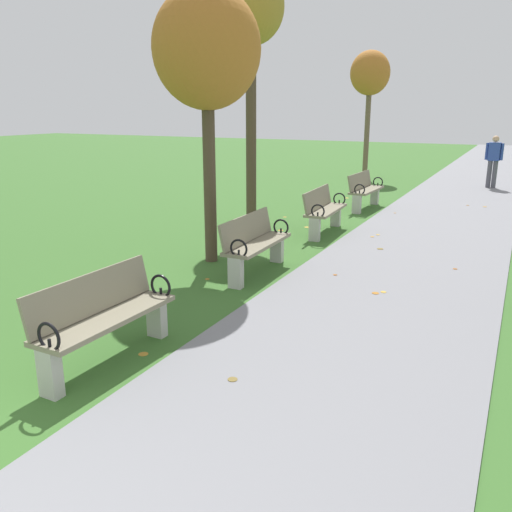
{
  "coord_description": "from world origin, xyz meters",
  "views": [
    {
      "loc": [
        3.03,
        -0.68,
        2.47
      ],
      "look_at": [
        -0.05,
        5.49,
        0.55
      ],
      "focal_mm": 37.48,
      "sensor_mm": 36.0,
      "label": 1
    }
  ],
  "objects_px": {
    "park_bench_4": "(324,209)",
    "tree_4": "(370,75)",
    "tree_3": "(251,15)",
    "park_bench_5": "(365,190)",
    "tree_2": "(207,51)",
    "park_bench_3": "(255,243)",
    "pedestrian_walking": "(494,159)",
    "park_bench_2": "(104,316)"
  },
  "relations": [
    {
      "from": "park_bench_4",
      "to": "tree_3",
      "type": "xyz_separation_m",
      "value": [
        -1.65,
        0.01,
        3.74
      ]
    },
    {
      "from": "tree_2",
      "to": "park_bench_4",
      "type": "bearing_deg",
      "value": 70.77
    },
    {
      "from": "tree_4",
      "to": "pedestrian_walking",
      "type": "xyz_separation_m",
      "value": [
        4.33,
        -0.92,
        -2.65
      ]
    },
    {
      "from": "park_bench_2",
      "to": "park_bench_3",
      "type": "height_order",
      "value": "same"
    },
    {
      "from": "park_bench_3",
      "to": "pedestrian_walking",
      "type": "bearing_deg",
      "value": 77.05
    },
    {
      "from": "park_bench_5",
      "to": "tree_4",
      "type": "distance_m",
      "value": 7.15
    },
    {
      "from": "park_bench_2",
      "to": "pedestrian_walking",
      "type": "relative_size",
      "value": 1.0
    },
    {
      "from": "park_bench_4",
      "to": "pedestrian_walking",
      "type": "height_order",
      "value": "pedestrian_walking"
    },
    {
      "from": "park_bench_4",
      "to": "tree_3",
      "type": "relative_size",
      "value": 0.32
    },
    {
      "from": "park_bench_4",
      "to": "tree_2",
      "type": "xyz_separation_m",
      "value": [
        -0.97,
        -2.79,
        2.81
      ]
    },
    {
      "from": "tree_2",
      "to": "tree_3",
      "type": "height_order",
      "value": "tree_3"
    },
    {
      "from": "tree_4",
      "to": "pedestrian_walking",
      "type": "bearing_deg",
      "value": -12.0
    },
    {
      "from": "park_bench_2",
      "to": "park_bench_5",
      "type": "height_order",
      "value": "same"
    },
    {
      "from": "tree_4",
      "to": "pedestrian_walking",
      "type": "relative_size",
      "value": 2.73
    },
    {
      "from": "park_bench_4",
      "to": "park_bench_2",
      "type": "bearing_deg",
      "value": -90.0
    },
    {
      "from": "park_bench_2",
      "to": "tree_4",
      "type": "distance_m",
      "value": 16.1
    },
    {
      "from": "park_bench_3",
      "to": "tree_3",
      "type": "relative_size",
      "value": 0.31
    },
    {
      "from": "pedestrian_walking",
      "to": "tree_2",
      "type": "bearing_deg",
      "value": -107.95
    },
    {
      "from": "tree_3",
      "to": "park_bench_2",
      "type": "bearing_deg",
      "value": -75.62
    },
    {
      "from": "park_bench_2",
      "to": "tree_4",
      "type": "bearing_deg",
      "value": 96.16
    },
    {
      "from": "tree_2",
      "to": "tree_3",
      "type": "relative_size",
      "value": 0.83
    },
    {
      "from": "park_bench_3",
      "to": "tree_4",
      "type": "xyz_separation_m",
      "value": [
        -1.7,
        12.39,
        3.09
      ]
    },
    {
      "from": "park_bench_4",
      "to": "park_bench_5",
      "type": "bearing_deg",
      "value": 90.0
    },
    {
      "from": "park_bench_5",
      "to": "tree_3",
      "type": "distance_m",
      "value": 5.1
    },
    {
      "from": "park_bench_5",
      "to": "park_bench_2",
      "type": "bearing_deg",
      "value": -90.0
    },
    {
      "from": "tree_2",
      "to": "tree_3",
      "type": "distance_m",
      "value": 3.03
    },
    {
      "from": "park_bench_5",
      "to": "tree_3",
      "type": "height_order",
      "value": "tree_3"
    },
    {
      "from": "park_bench_3",
      "to": "tree_4",
      "type": "height_order",
      "value": "tree_4"
    },
    {
      "from": "park_bench_3",
      "to": "tree_3",
      "type": "distance_m",
      "value": 5.14
    },
    {
      "from": "park_bench_5",
      "to": "tree_2",
      "type": "bearing_deg",
      "value": -99.44
    },
    {
      "from": "park_bench_4",
      "to": "tree_4",
      "type": "bearing_deg",
      "value": 100.36
    },
    {
      "from": "park_bench_2",
      "to": "tree_2",
      "type": "bearing_deg",
      "value": 104.97
    },
    {
      "from": "tree_2",
      "to": "tree_4",
      "type": "height_order",
      "value": "tree_4"
    },
    {
      "from": "park_bench_3",
      "to": "pedestrian_walking",
      "type": "distance_m",
      "value": 11.78
    },
    {
      "from": "park_bench_5",
      "to": "tree_2",
      "type": "height_order",
      "value": "tree_2"
    },
    {
      "from": "tree_3",
      "to": "pedestrian_walking",
      "type": "distance_m",
      "value": 9.95
    },
    {
      "from": "park_bench_5",
      "to": "tree_2",
      "type": "relative_size",
      "value": 0.38
    },
    {
      "from": "tree_4",
      "to": "tree_3",
      "type": "bearing_deg",
      "value": -89.72
    },
    {
      "from": "park_bench_2",
      "to": "park_bench_4",
      "type": "distance_m",
      "value": 6.43
    },
    {
      "from": "tree_4",
      "to": "park_bench_3",
      "type": "bearing_deg",
      "value": -82.2
    },
    {
      "from": "park_bench_5",
      "to": "park_bench_4",
      "type": "bearing_deg",
      "value": -90.0
    },
    {
      "from": "tree_3",
      "to": "tree_4",
      "type": "height_order",
      "value": "tree_3"
    }
  ]
}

